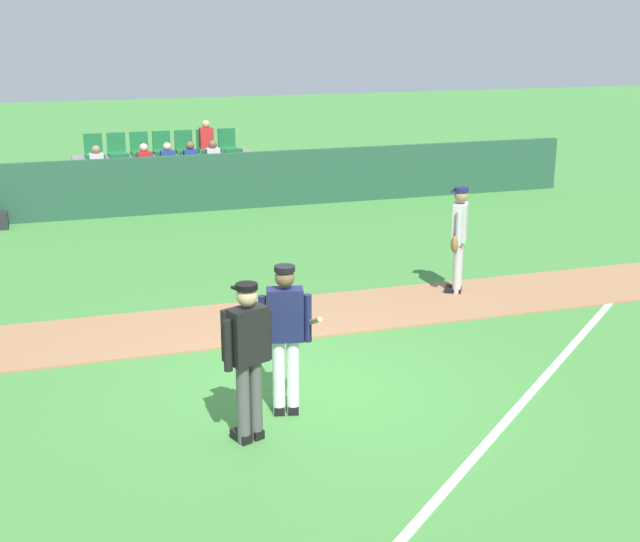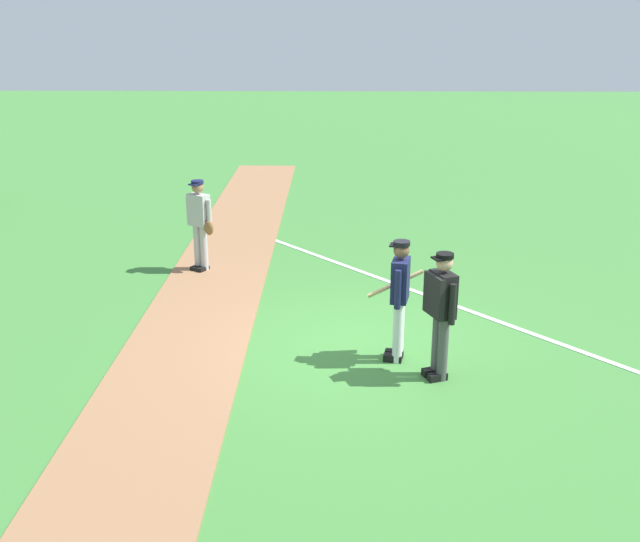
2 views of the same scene
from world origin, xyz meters
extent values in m
plane|color=#42843A|center=(0.00, 0.00, 0.00)|extent=(80.00, 80.00, 0.00)
cube|color=#9E704C|center=(0.00, 2.59, 0.01)|extent=(28.00, 1.83, 0.03)
cube|color=white|center=(3.00, -0.50, 0.01)|extent=(9.11, 7.97, 0.01)
cylinder|color=white|center=(-0.47, -0.49, 0.45)|extent=(0.14, 0.14, 0.90)
cylinder|color=white|center=(-0.31, -0.52, 0.45)|extent=(0.14, 0.14, 0.90)
cube|color=black|center=(-0.45, -0.43, 0.05)|extent=(0.17, 0.28, 0.10)
cube|color=black|center=(-0.30, -0.46, 0.05)|extent=(0.17, 0.28, 0.10)
cube|color=#191E47|center=(-0.39, -0.50, 1.20)|extent=(0.44, 0.30, 0.60)
cylinder|color=#191E47|center=(-0.63, -0.45, 1.15)|extent=(0.09, 0.09, 0.55)
cylinder|color=#191E47|center=(-0.14, -0.56, 1.15)|extent=(0.09, 0.09, 0.55)
sphere|color=brown|center=(-0.39, -0.50, 1.63)|extent=(0.22, 0.22, 0.22)
cylinder|color=black|center=(-0.39, -0.50, 1.73)|extent=(0.23, 0.23, 0.06)
cube|color=black|center=(-0.37, -0.41, 1.70)|extent=(0.20, 0.16, 0.02)
cylinder|color=tan|center=(-0.12, -0.46, 1.05)|extent=(0.13, 0.80, 0.41)
cylinder|color=#4C4C4C|center=(-1.00, -1.04, 0.45)|extent=(0.14, 0.14, 0.90)
cylinder|color=#4C4C4C|center=(-0.85, -0.98, 0.45)|extent=(0.14, 0.14, 0.90)
cube|color=black|center=(-1.03, -0.99, 0.05)|extent=(0.21, 0.29, 0.10)
cube|color=black|center=(-0.88, -0.93, 0.05)|extent=(0.21, 0.29, 0.10)
cube|color=black|center=(-0.93, -1.01, 1.20)|extent=(0.45, 0.35, 0.60)
cylinder|color=black|center=(-1.16, -1.10, 1.15)|extent=(0.09, 0.09, 0.55)
cylinder|color=black|center=(-0.70, -0.92, 1.15)|extent=(0.09, 0.09, 0.55)
sphere|color=tan|center=(-0.93, -1.01, 1.63)|extent=(0.22, 0.22, 0.22)
cylinder|color=black|center=(-0.93, -1.01, 1.73)|extent=(0.23, 0.23, 0.06)
cube|color=black|center=(-0.97, -0.92, 1.70)|extent=(0.21, 0.18, 0.02)
cube|color=black|center=(-0.98, -0.89, 1.20)|extent=(0.44, 0.24, 0.56)
cylinder|color=#B2B2B2|center=(3.44, 2.88, 0.45)|extent=(0.14, 0.14, 0.90)
cylinder|color=#B2B2B2|center=(3.52, 3.02, 0.45)|extent=(0.14, 0.14, 0.90)
cube|color=black|center=(3.39, 2.92, 0.05)|extent=(0.28, 0.24, 0.10)
cube|color=black|center=(3.47, 3.05, 0.05)|extent=(0.28, 0.24, 0.10)
cube|color=#B2B2B2|center=(3.48, 2.95, 1.20)|extent=(0.40, 0.46, 0.60)
cylinder|color=#B2B2B2|center=(3.35, 2.74, 1.15)|extent=(0.09, 0.09, 0.55)
cylinder|color=#B2B2B2|center=(3.61, 3.17, 1.15)|extent=(0.09, 0.09, 0.55)
sphere|color=#9E7051|center=(3.48, 2.95, 1.63)|extent=(0.22, 0.22, 0.22)
cylinder|color=#191E4C|center=(3.48, 2.95, 1.73)|extent=(0.23, 0.23, 0.06)
cube|color=#191E4C|center=(3.40, 3.00, 1.70)|extent=(0.20, 0.22, 0.02)
ellipsoid|color=brown|center=(3.30, 2.75, 0.90)|extent=(0.21, 0.23, 0.28)
camera|label=1|loc=(-2.75, -9.16, 4.35)|focal=48.25mm
camera|label=2|loc=(-10.05, 0.42, 4.63)|focal=41.81mm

